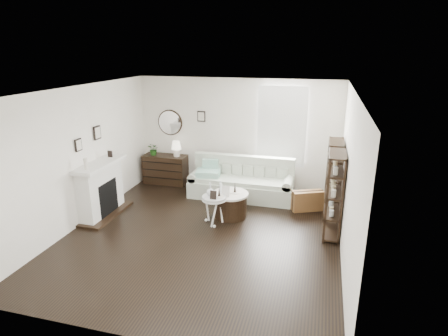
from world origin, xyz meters
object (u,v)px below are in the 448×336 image
(sofa, at_px, (242,184))
(drum_table, at_px, (230,205))
(dresser, at_px, (166,169))
(pedestal_table, at_px, (214,199))

(sofa, xyz_separation_m, drum_table, (0.02, -1.15, -0.05))
(sofa, xyz_separation_m, dresser, (-2.11, 0.40, 0.06))
(drum_table, bearing_deg, dresser, 143.89)
(dresser, height_order, drum_table, dresser)
(drum_table, xyz_separation_m, pedestal_table, (-0.23, -0.42, 0.27))
(sofa, relative_size, drum_table, 3.22)
(dresser, bearing_deg, drum_table, -36.11)
(pedestal_table, bearing_deg, sofa, 82.41)
(sofa, bearing_deg, drum_table, -89.18)
(sofa, distance_m, dresser, 2.14)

